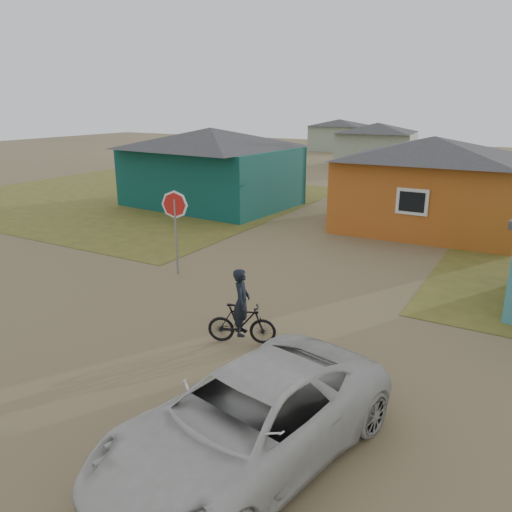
{
  "coord_description": "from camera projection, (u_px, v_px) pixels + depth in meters",
  "views": [
    {
      "loc": [
        6.74,
        -8.06,
        5.27
      ],
      "look_at": [
        0.31,
        3.0,
        1.3
      ],
      "focal_mm": 35.0,
      "sensor_mm": 36.0,
      "label": 1
    }
  ],
  "objects": [
    {
      "name": "stop_sign",
      "position": [
        175.0,
        214.0,
        15.36
      ],
      "size": [
        0.87,
        0.19,
        2.69
      ],
      "color": "gray",
      "rests_on": "ground"
    },
    {
      "name": "ground",
      "position": [
        179.0,
        341.0,
        11.45
      ],
      "size": [
        120.0,
        120.0,
        0.0
      ],
      "primitive_type": "plane",
      "color": "olive"
    },
    {
      "name": "cyclist",
      "position": [
        242.0,
        317.0,
        11.21
      ],
      "size": [
        1.62,
        1.01,
        1.77
      ],
      "color": "black",
      "rests_on": "ground"
    },
    {
      "name": "house_pale_north",
      "position": [
        339.0,
        134.0,
        55.63
      ],
      "size": [
        6.28,
        5.81,
        3.4
      ],
      "color": "gray",
      "rests_on": "ground"
    },
    {
      "name": "house_yellow",
      "position": [
        430.0,
        182.0,
        21.21
      ],
      "size": [
        7.72,
        6.76,
        3.9
      ],
      "color": "#B0581B",
      "rests_on": "ground"
    },
    {
      "name": "grass_nw",
      "position": [
        130.0,
        196.0,
        28.9
      ],
      "size": [
        20.0,
        18.0,
        0.0
      ],
      "primitive_type": "cube",
      "color": "olive",
      "rests_on": "ground"
    },
    {
      "name": "house_pale_west",
      "position": [
        377.0,
        144.0,
        41.85
      ],
      "size": [
        7.04,
        6.15,
        3.6
      ],
      "color": "gray",
      "rests_on": "ground"
    },
    {
      "name": "house_teal",
      "position": [
        211.0,
        166.0,
        26.07
      ],
      "size": [
        8.93,
        7.08,
        4.0
      ],
      "color": "#0A3B35",
      "rests_on": "ground"
    },
    {
      "name": "vehicle",
      "position": [
        248.0,
        421.0,
        7.43
      ],
      "size": [
        3.35,
        5.5,
        1.43
      ],
      "primitive_type": "imported",
      "rotation": [
        0.0,
        0.0,
        -0.2
      ],
      "color": "silver",
      "rests_on": "ground"
    }
  ]
}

